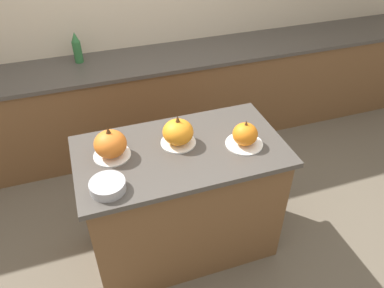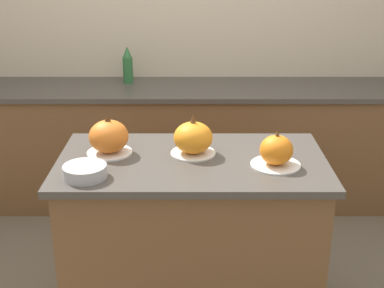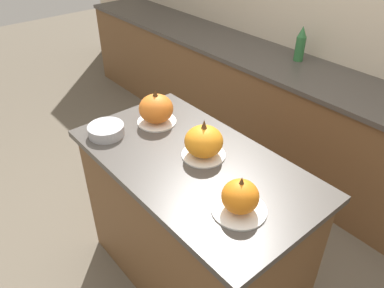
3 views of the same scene
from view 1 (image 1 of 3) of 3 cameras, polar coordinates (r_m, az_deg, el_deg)
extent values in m
plane|color=#665B4C|center=(2.93, -1.40, -14.72)|extent=(12.00, 12.00, 0.00)
cube|color=beige|center=(3.58, -10.34, 19.77)|extent=(8.00, 0.06, 2.50)
cube|color=brown|center=(2.60, -1.55, -8.90)|extent=(1.23, 0.65, 0.86)
cube|color=#47423D|center=(2.29, -1.73, -1.16)|extent=(1.29, 0.71, 0.03)
cube|color=brown|center=(3.63, -7.95, 5.86)|extent=(6.00, 0.56, 0.85)
cube|color=#47423D|center=(3.42, -8.60, 12.20)|extent=(6.00, 0.60, 0.03)
cylinder|color=white|center=(2.28, -12.06, -1.65)|extent=(0.22, 0.22, 0.01)
ellipsoid|color=orange|center=(2.23, -12.34, 0.02)|extent=(0.19, 0.19, 0.16)
cone|color=#4C2D14|center=(2.18, -12.67, 2.03)|extent=(0.03, 0.03, 0.04)
cylinder|color=white|center=(2.33, -2.10, 0.24)|extent=(0.22, 0.22, 0.01)
ellipsoid|color=orange|center=(2.28, -2.14, 1.85)|extent=(0.19, 0.19, 0.15)
cone|color=brown|center=(2.23, -2.20, 3.86)|extent=(0.03, 0.03, 0.05)
cylinder|color=white|center=(2.34, 7.94, 0.05)|extent=(0.23, 0.23, 0.01)
ellipsoid|color=orange|center=(2.30, 8.10, 1.50)|extent=(0.15, 0.15, 0.14)
cone|color=brown|center=(2.25, 8.28, 3.20)|extent=(0.02, 0.02, 0.03)
cylinder|color=#2D6B38|center=(3.45, -17.03, 13.27)|extent=(0.07, 0.07, 0.19)
cone|color=#2D6B38|center=(3.40, -17.45, 15.31)|extent=(0.07, 0.07, 0.08)
cylinder|color=#ADADB2|center=(2.05, -12.73, -6.27)|extent=(0.19, 0.19, 0.06)
camera|label=2|loc=(0.92, 97.78, -41.51)|focal=50.00mm
camera|label=3|loc=(1.83, 47.69, 16.35)|focal=35.00mm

